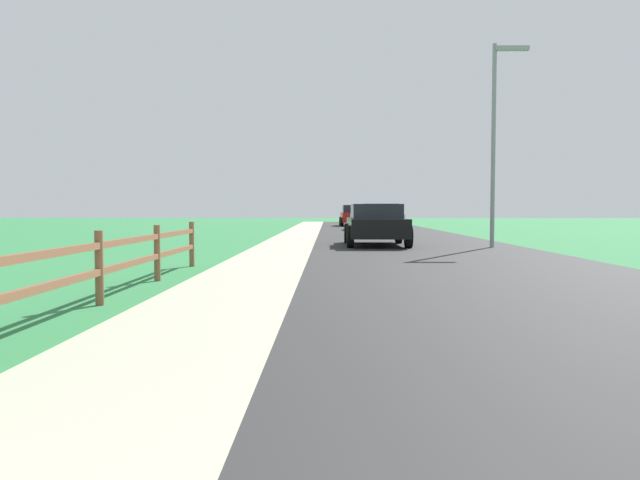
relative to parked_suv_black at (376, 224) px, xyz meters
The scene contains 10 objects.
ground_plane 4.17m from the parked_suv_black, 121.67° to the left, with size 120.00×120.00×0.00m, color #2E7741.
road_asphalt 5.70m from the parked_suv_black, 76.22° to the left, with size 7.00×66.00×0.01m, color #292929.
curb_concrete 7.57m from the parked_suv_black, 133.19° to the left, with size 6.00×66.00×0.01m, color #A9B290.
grass_verge 8.66m from the parked_suv_black, 140.47° to the left, with size 5.00×66.00×0.00m, color #2E7741.
rail_fence 15.30m from the parked_suv_black, 107.59° to the right, with size 0.11×13.50×0.98m.
parked_suv_black is the anchor object (origin of this frame).
parked_car_silver 7.88m from the parked_suv_black, 84.22° to the left, with size 2.06×4.83×1.50m.
parked_car_beige 15.75m from the parked_suv_black, 87.33° to the left, with size 2.15×4.73×1.53m.
parked_car_red 24.20m from the parked_suv_black, 89.57° to the left, with size 2.03×4.36×1.54m.
street_lamp 5.08m from the parked_suv_black, 14.84° to the right, with size 1.17×0.20×6.61m.
Camera 1 is at (0.52, 0.41, 1.27)m, focal length 34.23 mm.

